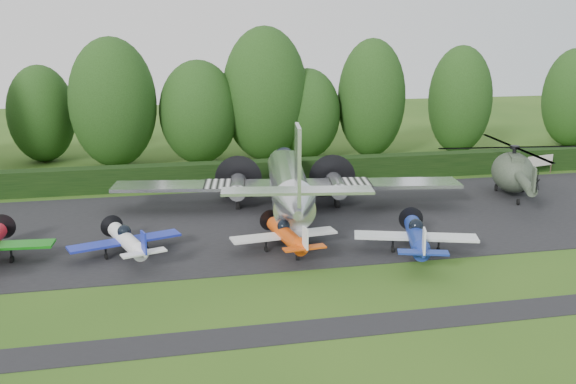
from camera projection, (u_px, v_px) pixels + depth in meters
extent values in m
plane|color=#294E16|center=(267.00, 281.00, 33.44)|extent=(160.00, 160.00, 0.00)
cube|color=black|center=(240.00, 225.00, 42.91)|extent=(70.00, 18.00, 0.01)
cube|color=black|center=(292.00, 333.00, 27.77)|extent=(70.00, 2.00, 0.00)
cube|color=black|center=(222.00, 186.00, 53.32)|extent=(90.00, 1.60, 2.00)
cylinder|color=silver|center=(289.00, 184.00, 45.00)|extent=(2.60, 13.58, 2.60)
cone|color=silver|center=(269.00, 162.00, 52.20)|extent=(2.60, 1.70, 2.60)
cone|color=silver|center=(318.00, 207.00, 37.15)|extent=(2.60, 3.39, 2.60)
sphere|color=black|center=(271.00, 158.00, 51.03)|extent=(1.70, 1.70, 1.70)
cube|color=silver|center=(285.00, 185.00, 46.16)|extent=(24.89, 2.72, 0.25)
cube|color=white|center=(223.00, 186.00, 45.20)|extent=(2.94, 2.83, 0.06)
cube|color=white|center=(346.00, 180.00, 47.04)|extent=(2.94, 2.83, 0.06)
cylinder|color=silver|center=(234.00, 189.00, 46.14)|extent=(1.24, 3.62, 1.24)
cylinder|color=silver|center=(331.00, 184.00, 47.61)|extent=(1.24, 3.62, 1.24)
cylinder|color=black|center=(230.00, 181.00, 48.55)|extent=(3.62, 0.03, 3.62)
cylinder|color=black|center=(322.00, 176.00, 50.02)|extent=(3.62, 0.03, 3.62)
cube|color=silver|center=(322.00, 190.00, 35.98)|extent=(8.49, 1.58, 0.16)
cube|color=silver|center=(324.00, 164.00, 35.26)|extent=(0.20, 2.49, 4.30)
cylinder|color=black|center=(235.00, 207.00, 46.02)|extent=(0.28, 1.02, 1.02)
cylinder|color=black|center=(332.00, 202.00, 47.49)|extent=(0.28, 1.02, 1.02)
cylinder|color=black|center=(324.00, 256.00, 36.49)|extent=(0.20, 0.50, 0.50)
cylinder|color=black|center=(12.00, 259.00, 35.99)|extent=(0.15, 0.46, 0.46)
cylinder|color=white|center=(127.00, 241.00, 36.55)|extent=(0.88, 5.04, 0.88)
sphere|color=black|center=(127.00, 231.00, 36.96)|extent=(0.77, 0.77, 0.77)
cube|color=#1C29AA|center=(128.00, 241.00, 37.01)|extent=(6.42, 1.19, 0.13)
cube|color=white|center=(125.00, 255.00, 33.62)|extent=(2.38, 0.64, 0.09)
cube|color=#1C29AA|center=(125.00, 245.00, 33.39)|extent=(0.09, 0.73, 1.19)
cylinder|color=black|center=(129.00, 224.00, 39.63)|extent=(1.38, 0.02, 1.38)
cylinder|color=black|center=(107.00, 255.00, 36.78)|extent=(0.13, 0.40, 0.40)
cylinder|color=black|center=(149.00, 252.00, 37.26)|extent=(0.13, 0.40, 0.40)
cylinder|color=black|center=(129.00, 242.00, 39.02)|extent=(0.11, 0.37, 0.37)
cylinder|color=#DF4A0D|center=(287.00, 235.00, 37.53)|extent=(0.88, 5.01, 0.88)
sphere|color=black|center=(285.00, 226.00, 37.95)|extent=(0.77, 0.77, 0.77)
cube|color=white|center=(285.00, 235.00, 38.00)|extent=(6.38, 1.18, 0.13)
cube|color=#DF4A0D|center=(298.00, 249.00, 34.63)|extent=(2.37, 0.64, 0.09)
cube|color=white|center=(299.00, 239.00, 34.39)|extent=(0.09, 0.73, 1.18)
cylinder|color=black|center=(276.00, 220.00, 40.59)|extent=(1.37, 0.02, 1.37)
cylinder|color=black|center=(266.00, 249.00, 37.76)|extent=(0.13, 0.40, 0.40)
cylinder|color=black|center=(305.00, 246.00, 38.24)|extent=(0.13, 0.40, 0.40)
cylinder|color=black|center=(279.00, 237.00, 39.99)|extent=(0.11, 0.36, 0.36)
cylinder|color=navy|center=(417.00, 237.00, 36.91)|extent=(0.97, 5.58, 0.97)
sphere|color=black|center=(413.00, 226.00, 37.37)|extent=(0.85, 0.85, 0.85)
cube|color=white|center=(413.00, 237.00, 37.43)|extent=(7.11, 1.32, 0.14)
cube|color=navy|center=(442.00, 252.00, 33.68)|extent=(2.64, 0.71, 0.10)
cube|color=white|center=(444.00, 241.00, 33.42)|extent=(0.10, 0.81, 1.32)
cylinder|color=black|center=(394.00, 219.00, 40.32)|extent=(1.52, 0.02, 1.52)
cylinder|color=black|center=(392.00, 252.00, 37.17)|extent=(0.14, 0.45, 0.45)
cylinder|color=black|center=(435.00, 249.00, 37.70)|extent=(0.14, 0.45, 0.45)
cylinder|color=black|center=(399.00, 238.00, 39.65)|extent=(0.12, 0.41, 0.41)
ellipsoid|color=#374233|center=(513.00, 172.00, 50.13)|extent=(3.15, 5.77, 3.02)
cylinder|color=#374233|center=(547.00, 182.00, 45.76)|extent=(0.71, 6.06, 0.71)
cylinder|color=black|center=(514.00, 153.00, 49.75)|extent=(0.30, 0.30, 0.81)
cylinder|color=black|center=(515.00, 147.00, 49.64)|extent=(0.71, 0.71, 0.25)
cylinder|color=black|center=(515.00, 147.00, 49.64)|extent=(12.12, 12.12, 0.06)
cube|color=#374233|center=(520.00, 160.00, 49.08)|extent=(0.91, 2.02, 0.71)
ellipsoid|color=black|center=(502.00, 167.00, 51.64)|extent=(1.92, 1.92, 1.73)
cylinder|color=black|center=(494.00, 189.00, 51.07)|extent=(0.18, 0.57, 0.57)
cylinder|color=black|center=(517.00, 188.00, 51.48)|extent=(0.18, 0.57, 0.57)
cylinder|color=black|center=(534.00, 202.00, 47.47)|extent=(0.16, 0.48, 0.48)
cylinder|color=#3F3326|center=(525.00, 169.00, 57.07)|extent=(0.11, 0.11, 1.14)
cylinder|color=#3F3326|center=(554.00, 167.00, 57.65)|extent=(0.11, 0.11, 1.14)
cube|color=beige|center=(540.00, 161.00, 57.19)|extent=(3.04, 0.08, 0.95)
cylinder|color=black|center=(569.00, 130.00, 70.67)|extent=(0.70, 0.70, 3.49)
ellipsoid|color=#1D3912|center=(573.00, 98.00, 69.77)|extent=(6.45, 6.45, 10.67)
cylinder|color=black|center=(307.00, 144.00, 64.29)|extent=(0.70, 0.70, 2.93)
ellipsoid|color=#1D3912|center=(307.00, 114.00, 63.53)|extent=(6.56, 6.56, 8.94)
cylinder|color=black|center=(200.00, 147.00, 61.86)|extent=(0.70, 0.70, 3.23)
ellipsoid|color=#1D3912|center=(199.00, 112.00, 61.03)|extent=(7.45, 7.45, 9.88)
cylinder|color=black|center=(458.00, 136.00, 66.72)|extent=(0.70, 0.70, 3.62)
ellipsoid|color=#1D3912|center=(460.00, 100.00, 65.78)|extent=(6.45, 6.45, 11.07)
cylinder|color=black|center=(116.00, 146.00, 60.21)|extent=(0.70, 0.70, 3.94)
ellipsoid|color=#1D3912|center=(113.00, 103.00, 59.19)|extent=(7.99, 7.99, 12.04)
cylinder|color=black|center=(44.00, 146.00, 62.60)|extent=(0.70, 0.70, 3.07)
ellipsoid|color=#1D3912|center=(41.00, 114.00, 61.81)|extent=(6.36, 6.36, 9.38)
cylinder|color=black|center=(265.00, 139.00, 63.23)|extent=(0.70, 0.70, 4.25)
ellipsoid|color=#1D3912|center=(265.00, 94.00, 62.14)|extent=(8.29, 8.29, 12.97)
cylinder|color=black|center=(370.00, 137.00, 65.12)|extent=(0.70, 0.70, 3.86)
ellipsoid|color=#1D3912|center=(371.00, 98.00, 64.13)|extent=(6.78, 6.78, 11.80)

